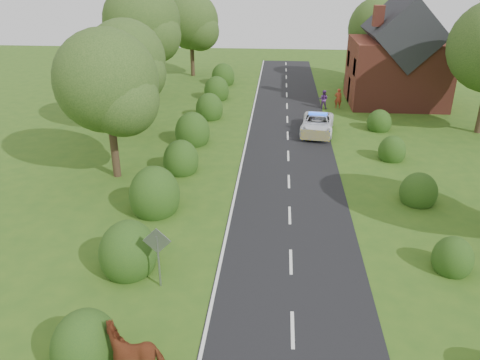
# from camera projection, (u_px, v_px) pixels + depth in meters

# --- Properties ---
(ground) EXTENTS (120.00, 120.00, 0.00)m
(ground) POSITION_uv_depth(u_px,v_px,m) (292.00, 330.00, 15.72)
(ground) COLOR #305618
(road) EXTENTS (6.00, 70.00, 0.02)m
(road) POSITION_uv_depth(u_px,v_px,m) (288.00, 162.00, 29.32)
(road) COLOR black
(road) RESTS_ON ground
(road_markings) EXTENTS (4.96, 70.00, 0.01)m
(road_markings) POSITION_uv_depth(u_px,v_px,m) (261.00, 174.00, 27.56)
(road_markings) COLOR white
(road_markings) RESTS_ON road
(hedgerow_left) EXTENTS (2.75, 50.41, 3.00)m
(hedgerow_left) POSITION_uv_depth(u_px,v_px,m) (174.00, 168.00, 26.52)
(hedgerow_left) COLOR #204417
(hedgerow_left) RESTS_ON ground
(hedgerow_right) EXTENTS (2.10, 45.78, 2.10)m
(hedgerow_right) POSITION_uv_depth(u_px,v_px,m) (412.00, 183.00, 25.15)
(hedgerow_right) COLOR #204417
(hedgerow_right) RESTS_ON ground
(tree_left_a) EXTENTS (5.74, 5.60, 8.38)m
(tree_left_a) POSITION_uv_depth(u_px,v_px,m) (110.00, 86.00, 25.02)
(tree_left_a) COLOR #332316
(tree_left_a) RESTS_ON ground
(tree_left_b) EXTENTS (5.74, 5.60, 8.07)m
(tree_left_b) POSITION_uv_depth(u_px,v_px,m) (129.00, 63.00, 32.51)
(tree_left_b) COLOR #332316
(tree_left_b) RESTS_ON ground
(tree_left_c) EXTENTS (6.97, 6.80, 10.22)m
(tree_left_c) POSITION_uv_depth(u_px,v_px,m) (145.00, 25.00, 41.05)
(tree_left_c) COLOR #332316
(tree_left_c) RESTS_ON ground
(tree_left_d) EXTENTS (6.15, 6.00, 8.89)m
(tree_left_d) POSITION_uv_depth(u_px,v_px,m) (193.00, 23.00, 50.32)
(tree_left_d) COLOR #332316
(tree_left_d) RESTS_ON ground
(tree_right_c) EXTENTS (6.15, 6.00, 8.58)m
(tree_right_c) POSITION_uv_depth(u_px,v_px,m) (381.00, 30.00, 47.12)
(tree_right_c) COLOR #332316
(tree_right_c) RESTS_ON ground
(road_sign) EXTENTS (1.06, 0.08, 2.53)m
(road_sign) POSITION_uv_depth(u_px,v_px,m) (158.00, 249.00, 17.24)
(road_sign) COLOR gray
(road_sign) RESTS_ON ground
(house) EXTENTS (8.00, 7.40, 9.17)m
(house) POSITION_uv_depth(u_px,v_px,m) (398.00, 60.00, 40.63)
(house) COLOR brown
(house) RESTS_ON ground
(cow) EXTENTS (2.22, 1.24, 1.54)m
(cow) POSITION_uv_depth(u_px,v_px,m) (137.00, 355.00, 13.70)
(cow) COLOR maroon
(cow) RESTS_ON ground
(police_van) EXTENTS (2.84, 5.18, 1.51)m
(police_van) POSITION_uv_depth(u_px,v_px,m) (317.00, 124.00, 34.27)
(police_van) COLOR white
(police_van) RESTS_ON ground
(pedestrian_red) EXTENTS (0.64, 0.43, 1.71)m
(pedestrian_red) POSITION_uv_depth(u_px,v_px,m) (338.00, 98.00, 40.24)
(pedestrian_red) COLOR #AD3922
(pedestrian_red) RESTS_ON ground
(pedestrian_purple) EXTENTS (0.92, 0.80, 1.61)m
(pedestrian_purple) POSITION_uv_depth(u_px,v_px,m) (323.00, 99.00, 40.15)
(pedestrian_purple) COLOR #5C2C78
(pedestrian_purple) RESTS_ON ground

